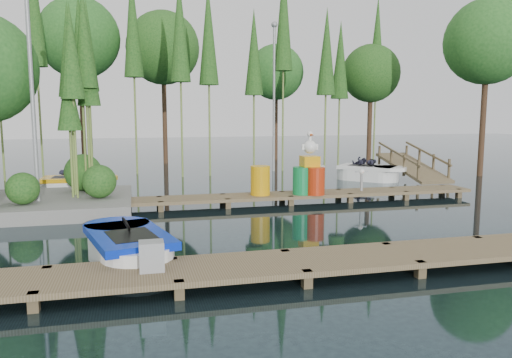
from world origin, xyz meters
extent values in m
plane|color=#1D3037|center=(0.00, 0.00, 0.00)|extent=(90.00, 90.00, 0.00)
cube|color=brown|center=(0.00, -4.50, 0.25)|extent=(18.00, 1.50, 0.10)
cube|color=brown|center=(-4.30, -5.13, 0.05)|extent=(0.16, 0.16, 0.50)
cube|color=brown|center=(-4.30, -3.87, 0.05)|extent=(0.16, 0.16, 0.50)
cube|color=brown|center=(-2.15, -5.13, 0.05)|extent=(0.16, 0.16, 0.50)
cube|color=brown|center=(-2.15, -3.87, 0.05)|extent=(0.16, 0.16, 0.50)
cube|color=brown|center=(0.00, -5.13, 0.05)|extent=(0.16, 0.16, 0.50)
cube|color=brown|center=(0.00, -3.87, 0.05)|extent=(0.16, 0.16, 0.50)
cube|color=brown|center=(2.15, -5.13, 0.05)|extent=(0.16, 0.16, 0.50)
cube|color=brown|center=(2.15, -3.87, 0.05)|extent=(0.16, 0.16, 0.50)
cube|color=brown|center=(4.30, -3.87, 0.05)|extent=(0.16, 0.16, 0.50)
cube|color=brown|center=(1.00, 2.50, 0.25)|extent=(15.00, 1.20, 0.10)
cube|color=brown|center=(-6.10, 2.02, 0.05)|extent=(0.16, 0.16, 0.50)
cube|color=brown|center=(-6.10, 2.98, 0.05)|extent=(0.16, 0.16, 0.50)
cube|color=brown|center=(-4.07, 2.02, 0.05)|extent=(0.16, 0.16, 0.50)
cube|color=brown|center=(-4.07, 2.98, 0.05)|extent=(0.16, 0.16, 0.50)
cube|color=brown|center=(-2.04, 2.02, 0.05)|extent=(0.16, 0.16, 0.50)
cube|color=brown|center=(-2.04, 2.98, 0.05)|extent=(0.16, 0.16, 0.50)
cube|color=brown|center=(-0.01, 2.02, 0.05)|extent=(0.16, 0.16, 0.50)
cube|color=brown|center=(-0.01, 2.98, 0.05)|extent=(0.16, 0.16, 0.50)
cube|color=brown|center=(2.01, 2.02, 0.05)|extent=(0.16, 0.16, 0.50)
cube|color=brown|center=(2.01, 2.98, 0.05)|extent=(0.16, 0.16, 0.50)
cube|color=brown|center=(4.04, 2.02, 0.05)|extent=(0.16, 0.16, 0.50)
cube|color=brown|center=(4.04, 2.98, 0.05)|extent=(0.16, 0.16, 0.50)
cube|color=brown|center=(6.07, 2.02, 0.05)|extent=(0.16, 0.16, 0.50)
cube|color=brown|center=(6.07, 2.98, 0.05)|extent=(0.16, 0.16, 0.50)
cube|color=brown|center=(8.10, 2.02, 0.05)|extent=(0.16, 0.16, 0.50)
cube|color=brown|center=(8.10, 2.98, 0.05)|extent=(0.16, 0.16, 0.50)
cube|color=slate|center=(-6.00, 3.00, 0.18)|extent=(6.20, 4.20, 0.42)
sphere|color=#2A5A1D|center=(-5.80, 2.00, 0.84)|extent=(0.90, 0.90, 0.90)
sphere|color=#2A5A1D|center=(-4.40, 4.20, 0.99)|extent=(1.20, 1.20, 1.20)
sphere|color=#2A5A1D|center=(-3.80, 2.60, 0.89)|extent=(1.00, 1.00, 1.00)
cylinder|color=olive|center=(-4.25, 3.56, 2.97)|extent=(0.07, 0.07, 5.93)
cone|color=#2A5A1D|center=(-4.25, 3.56, 5.04)|extent=(0.70, 0.70, 2.97)
cylinder|color=olive|center=(-4.57, 3.40, 2.83)|extent=(0.07, 0.07, 5.66)
cone|color=#2A5A1D|center=(-4.57, 3.40, 4.81)|extent=(0.70, 0.70, 2.83)
cylinder|color=olive|center=(-4.07, 3.59, 2.61)|extent=(0.07, 0.07, 5.22)
cone|color=#2A5A1D|center=(-4.07, 3.59, 4.44)|extent=(0.70, 0.70, 2.61)
cylinder|color=olive|center=(-4.44, 2.78, 2.76)|extent=(0.07, 0.07, 5.53)
cone|color=#2A5A1D|center=(-4.44, 2.78, 4.70)|extent=(0.70, 0.70, 2.76)
cylinder|color=olive|center=(-4.59, 2.90, 2.01)|extent=(0.07, 0.07, 4.01)
cone|color=#2A5A1D|center=(-4.59, 2.90, 3.41)|extent=(0.70, 0.70, 2.01)
cylinder|color=olive|center=(-4.13, 3.45, 3.05)|extent=(0.07, 0.07, 6.11)
cone|color=#2A5A1D|center=(-4.13, 3.45, 5.19)|extent=(0.70, 0.70, 3.05)
cylinder|color=#402A1B|center=(12.74, 6.90, 3.03)|extent=(0.26, 0.26, 6.06)
sphere|color=#2D6925|center=(12.74, 6.90, 6.06)|extent=(3.81, 3.81, 3.81)
cylinder|color=#402A1B|center=(9.99, 12.65, 2.51)|extent=(0.26, 0.26, 5.02)
sphere|color=#2A5A1D|center=(9.99, 12.65, 5.02)|extent=(3.16, 3.16, 3.16)
cylinder|color=#402A1B|center=(5.74, 16.70, 2.65)|extent=(0.26, 0.26, 5.31)
sphere|color=#2D6925|center=(5.74, 16.70, 5.31)|extent=(3.34, 3.34, 3.34)
cylinder|color=#402A1B|center=(-1.00, 16.03, 3.23)|extent=(0.26, 0.26, 6.46)
sphere|color=#2A5A1D|center=(-1.00, 16.03, 6.46)|extent=(4.06, 4.06, 4.06)
cylinder|color=#402A1B|center=(-5.41, 16.00, 3.43)|extent=(0.26, 0.26, 6.85)
sphere|color=#2D6925|center=(-5.41, 16.00, 6.85)|extent=(4.31, 4.31, 4.31)
cylinder|color=olive|center=(-6.71, 10.82, 4.83)|extent=(0.09, 0.09, 9.66)
cone|color=#2A5A1D|center=(-6.71, 10.82, 7.54)|extent=(0.90, 0.90, 5.31)
cylinder|color=olive|center=(-4.68, 11.83, 3.85)|extent=(0.09, 0.09, 7.69)
cone|color=#2A5A1D|center=(-4.68, 11.83, 6.00)|extent=(0.90, 0.90, 4.23)
cylinder|color=olive|center=(-2.63, 11.48, 4.49)|extent=(0.09, 0.09, 8.99)
cone|color=#2A5A1D|center=(-2.63, 11.48, 7.01)|extent=(0.90, 0.90, 4.94)
cylinder|color=olive|center=(-0.63, 9.87, 4.22)|extent=(0.09, 0.09, 8.44)
cone|color=#2A5A1D|center=(-0.63, 9.87, 6.58)|extent=(0.90, 0.90, 4.64)
cylinder|color=olive|center=(0.65, 10.00, 4.11)|extent=(0.09, 0.09, 8.22)
cone|color=#2A5A1D|center=(0.65, 10.00, 6.41)|extent=(0.90, 0.90, 4.52)
cylinder|color=olive|center=(2.96, 10.87, 3.70)|extent=(0.09, 0.09, 7.41)
cone|color=#2A5A1D|center=(2.96, 10.87, 5.78)|extent=(0.90, 0.90, 4.07)
cylinder|color=olive|center=(4.49, 11.10, 4.89)|extent=(0.09, 0.09, 9.77)
cone|color=#2A5A1D|center=(4.49, 11.10, 7.62)|extent=(0.90, 0.90, 5.38)
cylinder|color=olive|center=(6.24, 9.83, 3.70)|extent=(0.09, 0.09, 7.40)
cone|color=#2A5A1D|center=(6.24, 9.83, 5.77)|extent=(0.90, 0.90, 4.07)
cylinder|color=olive|center=(7.63, 11.42, 3.57)|extent=(0.09, 0.09, 7.14)
cone|color=#2A5A1D|center=(7.63, 11.42, 5.57)|extent=(0.90, 0.90, 3.93)
cylinder|color=olive|center=(10.17, 12.43, 4.31)|extent=(0.09, 0.09, 8.61)
cone|color=#2A5A1D|center=(10.17, 12.43, 6.72)|extent=(0.90, 0.90, 4.74)
cylinder|color=gray|center=(-5.50, 2.50, 3.50)|extent=(0.12, 0.12, 7.00)
cylinder|color=gray|center=(4.00, 11.00, 3.50)|extent=(0.12, 0.12, 7.00)
sphere|color=gray|center=(4.00, 11.00, 7.10)|extent=(0.30, 0.30, 0.30)
cube|color=brown|center=(9.00, 6.50, 0.55)|extent=(1.50, 3.94, 0.95)
cube|color=brown|center=(8.30, 4.90, 0.59)|extent=(0.08, 0.08, 0.90)
cube|color=brown|center=(8.30, 6.00, 0.70)|extent=(0.08, 0.08, 0.90)
cube|color=brown|center=(8.30, 7.10, 0.81)|extent=(0.08, 0.08, 0.90)
cube|color=brown|center=(8.30, 8.20, 0.92)|extent=(0.08, 0.08, 0.90)
cube|color=brown|center=(8.30, 6.50, 1.15)|extent=(0.06, 3.54, 0.83)
cube|color=brown|center=(9.70, 4.90, 0.59)|extent=(0.08, 0.08, 0.90)
cube|color=brown|center=(9.70, 6.00, 0.70)|extent=(0.08, 0.08, 0.90)
cube|color=brown|center=(9.70, 7.10, 0.81)|extent=(0.08, 0.08, 0.90)
cube|color=brown|center=(9.70, 8.20, 0.92)|extent=(0.08, 0.08, 0.90)
cube|color=brown|center=(9.70, 6.50, 1.15)|extent=(0.06, 3.54, 0.83)
cube|color=white|center=(-2.93, -3.05, 0.22)|extent=(1.61, 1.62, 0.61)
cylinder|color=white|center=(-3.09, -2.40, 0.22)|extent=(1.61, 1.61, 0.61)
cylinder|color=white|center=(-2.77, -3.69, 0.22)|extent=(1.61, 1.61, 0.61)
cube|color=#0725B8|center=(-2.93, -3.05, 0.55)|extent=(1.87, 2.56, 0.15)
cylinder|color=#0725B8|center=(-3.17, -2.11, 0.55)|extent=(1.64, 1.64, 0.15)
cube|color=black|center=(-2.87, -3.26, 0.60)|extent=(1.06, 1.26, 0.07)
torus|color=black|center=(-2.97, -2.89, 0.77)|extent=(0.23, 0.34, 0.29)
cube|color=white|center=(-4.93, 6.30, 0.21)|extent=(1.33, 1.32, 0.58)
cylinder|color=white|center=(-4.30, 6.27, 0.21)|extent=(1.32, 1.32, 0.58)
cylinder|color=white|center=(-5.57, 6.33, 0.21)|extent=(1.32, 1.32, 0.58)
cube|color=orange|center=(-4.93, 6.30, 0.52)|extent=(2.25, 1.39, 0.15)
cylinder|color=orange|center=(-4.01, 6.25, 0.52)|extent=(1.35, 1.35, 0.15)
cube|color=black|center=(-5.14, 6.31, 0.57)|extent=(1.08, 0.83, 0.06)
torus|color=black|center=(-4.78, 6.29, 0.73)|extent=(0.30, 0.17, 0.28)
imported|color=#1E1E2D|center=(-5.20, 6.31, 0.82)|extent=(0.47, 0.36, 1.02)
cube|color=white|center=(7.05, 6.86, 0.22)|extent=(1.90, 1.90, 0.61)
cylinder|color=white|center=(7.53, 6.40, 0.22)|extent=(1.89, 1.89, 0.61)
cylinder|color=white|center=(6.57, 7.33, 0.22)|extent=(1.89, 1.89, 0.61)
cube|color=white|center=(7.05, 6.86, 0.56)|extent=(2.62, 2.60, 0.16)
cylinder|color=white|center=(7.76, 6.18, 0.56)|extent=(1.93, 1.93, 0.16)
cube|color=black|center=(6.89, 7.02, 0.61)|extent=(1.37, 1.36, 0.07)
torus|color=black|center=(7.17, 6.75, 0.78)|extent=(0.34, 0.33, 0.30)
imported|color=#1E1E2D|center=(6.85, 7.06, 0.84)|extent=(0.55, 0.55, 1.00)
imported|color=#1E1E2D|center=(7.40, 7.06, 0.77)|extent=(0.43, 0.42, 0.76)
cube|color=gray|center=(-2.54, -4.50, 0.55)|extent=(0.41, 0.35, 0.50)
cylinder|color=orange|center=(1.13, 2.50, 0.77)|extent=(0.62, 0.62, 0.94)
cylinder|color=#0E7E3B|center=(2.47, 2.30, 0.74)|extent=(0.59, 0.59, 0.89)
cylinder|color=silver|center=(3.06, 2.60, 0.74)|extent=(0.59, 0.59, 0.89)
cylinder|color=#B3290C|center=(2.86, 2.10, 0.74)|extent=(0.59, 0.59, 0.89)
cube|color=orange|center=(2.77, 2.40, 1.36)|extent=(0.54, 0.54, 0.34)
sphere|color=white|center=(2.77, 2.40, 1.82)|extent=(0.43, 0.43, 0.43)
cylinder|color=white|center=(2.77, 2.40, 2.07)|extent=(0.10, 0.10, 0.30)
sphere|color=white|center=(2.77, 2.40, 2.24)|extent=(0.20, 0.20, 0.20)
cone|color=#F6530C|center=(2.77, 2.20, 2.22)|extent=(0.10, 0.30, 0.10)
cube|color=white|center=(2.77, 2.40, 1.82)|extent=(0.54, 0.06, 0.18)
cylinder|color=gray|center=(4.67, 2.50, 0.58)|extent=(0.09, 0.09, 0.55)
sphere|color=white|center=(4.67, 2.50, 0.95)|extent=(0.18, 0.18, 0.18)
cube|color=gray|center=(4.67, 2.50, 0.95)|extent=(0.46, 0.04, 0.04)
cone|color=#F6530C|center=(4.67, 2.39, 0.95)|extent=(0.04, 0.09, 0.04)
camera|label=1|loc=(-2.79, -12.81, 2.97)|focal=35.00mm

